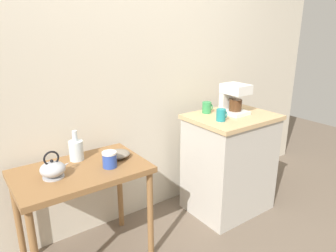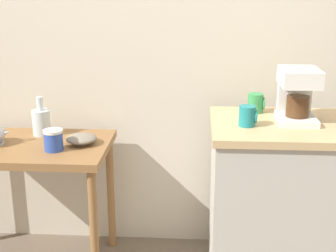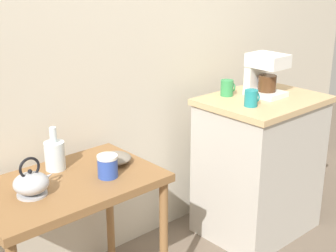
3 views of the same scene
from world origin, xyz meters
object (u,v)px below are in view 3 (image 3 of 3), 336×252
object	(u,v)px
coffee_maker	(264,73)
mug_dark_teal	(251,98)
bowl_stoneware	(115,158)
canister_enamel	(108,166)
teakettle	(32,183)
mug_tall_green	(227,88)
glass_carafe_vase	(55,154)

from	to	relation	value
coffee_maker	mug_dark_teal	xyz separation A→B (m)	(-0.24, -0.11, -0.09)
bowl_stoneware	coffee_maker	world-z (taller)	coffee_maker
canister_enamel	mug_dark_teal	world-z (taller)	mug_dark_teal
bowl_stoneware	canister_enamel	xyz separation A→B (m)	(-0.12, -0.10, 0.03)
bowl_stoneware	teakettle	world-z (taller)	teakettle
teakettle	mug_tall_green	xyz separation A→B (m)	(1.38, 0.10, 0.16)
teakettle	mug_tall_green	world-z (taller)	mug_tall_green
bowl_stoneware	mug_tall_green	xyz separation A→B (m)	(0.91, 0.07, 0.19)
teakettle	glass_carafe_vase	size ratio (longest dim) A/B	0.88
bowl_stoneware	mug_dark_teal	size ratio (longest dim) A/B	1.68
coffee_maker	bowl_stoneware	bearing A→B (deg)	176.38
bowl_stoneware	teakettle	distance (m)	0.47
bowl_stoneware	coffee_maker	distance (m)	1.12
teakettle	mug_dark_teal	size ratio (longest dim) A/B	1.97
coffee_maker	mug_dark_teal	size ratio (longest dim) A/B	2.70
canister_enamel	bowl_stoneware	bearing A→B (deg)	41.07
bowl_stoneware	glass_carafe_vase	distance (m)	0.30
teakettle	coffee_maker	bearing A→B (deg)	-1.26
glass_carafe_vase	coffee_maker	distance (m)	1.38
glass_carafe_vase	canister_enamel	bearing A→B (deg)	-60.45
bowl_stoneware	canister_enamel	size ratio (longest dim) A/B	1.49
canister_enamel	coffee_maker	world-z (taller)	coffee_maker
teakettle	glass_carafe_vase	distance (m)	0.28
glass_carafe_vase	mug_tall_green	world-z (taller)	mug_tall_green
mug_tall_green	teakettle	bearing A→B (deg)	-175.82
teakettle	glass_carafe_vase	xyz separation A→B (m)	(0.21, 0.18, 0.02)
bowl_stoneware	mug_dark_teal	distance (m)	0.88
mug_dark_teal	teakettle	bearing A→B (deg)	173.91
mug_dark_teal	canister_enamel	bearing A→B (deg)	175.74
glass_carafe_vase	coffee_maker	xyz separation A→B (m)	(1.34, -0.21, 0.24)
coffee_maker	mug_tall_green	distance (m)	0.24
canister_enamel	coffee_maker	size ratio (longest dim) A/B	0.42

